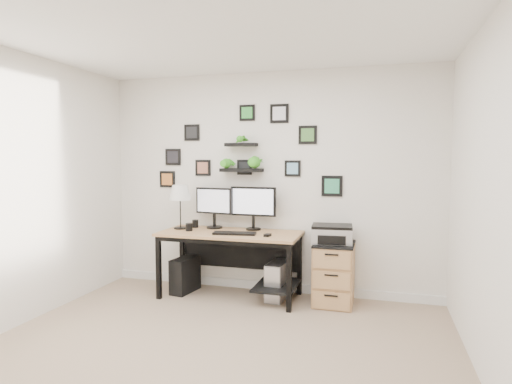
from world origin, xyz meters
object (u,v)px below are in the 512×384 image
(monitor_left, at_px, (214,205))
(file_cabinet, at_px, (334,273))
(monitor_right, at_px, (253,204))
(pc_tower_grey, at_px, (278,281))
(desk, at_px, (234,242))
(pc_tower_black, at_px, (185,275))
(table_lamp, at_px, (180,194))
(mug, at_px, (189,227))
(printer, at_px, (332,234))

(monitor_left, xyz_separation_m, file_cabinet, (1.44, -0.11, -0.70))
(monitor_right, xyz_separation_m, pc_tower_grey, (0.33, -0.15, -0.84))
(desk, distance_m, pc_tower_grey, 0.65)
(pc_tower_black, bearing_deg, pc_tower_grey, 11.48)
(monitor_left, xyz_separation_m, pc_tower_black, (-0.30, -0.18, -0.83))
(pc_tower_grey, bearing_deg, file_cabinet, 2.10)
(table_lamp, bearing_deg, mug, -35.32)
(table_lamp, xyz_separation_m, mug, (0.17, -0.12, -0.38))
(pc_tower_black, height_order, file_cabinet, file_cabinet)
(table_lamp, relative_size, mug, 5.86)
(desk, distance_m, monitor_right, 0.50)
(monitor_left, bearing_deg, monitor_right, 1.93)
(desk, bearing_deg, mug, -170.39)
(desk, xyz_separation_m, pc_tower_black, (-0.61, -0.02, -0.42))
(pc_tower_black, relative_size, printer, 0.90)
(pc_tower_grey, bearing_deg, monitor_left, 170.84)
(table_lamp, relative_size, printer, 1.15)
(printer, bearing_deg, pc_tower_black, -177.21)
(monitor_right, relative_size, printer, 1.20)
(monitor_right, xyz_separation_m, printer, (0.93, -0.12, -0.28))
(monitor_left, distance_m, pc_tower_grey, 1.17)
(mug, height_order, file_cabinet, mug)
(mug, height_order, printer, printer)
(monitor_right, distance_m, file_cabinet, 1.20)
(mug, bearing_deg, monitor_right, 21.29)
(monitor_left, height_order, mug, monitor_left)
(pc_tower_grey, relative_size, file_cabinet, 0.65)
(file_cabinet, bearing_deg, pc_tower_black, -177.52)
(table_lamp, bearing_deg, monitor_left, 20.01)
(table_lamp, distance_m, pc_tower_black, 0.97)
(pc_tower_black, distance_m, file_cabinet, 1.75)
(desk, xyz_separation_m, pc_tower_grey, (0.51, 0.04, -0.42))
(desk, xyz_separation_m, file_cabinet, (1.13, 0.06, -0.29))
(desk, height_order, pc_tower_grey, desk)
(monitor_right, bearing_deg, printer, -7.17)
(table_lamp, distance_m, printer, 1.84)
(monitor_left, relative_size, pc_tower_black, 1.19)
(table_lamp, relative_size, file_cabinet, 0.78)
(monitor_left, relative_size, monitor_right, 0.89)
(desk, relative_size, monitor_right, 2.93)
(pc_tower_grey, bearing_deg, mug, -173.14)
(monitor_left, xyz_separation_m, printer, (1.41, -0.10, -0.27))
(table_lamp, xyz_separation_m, printer, (1.79, 0.04, -0.40))
(desk, distance_m, mug, 0.55)
(monitor_left, bearing_deg, file_cabinet, -4.31)
(pc_tower_grey, xyz_separation_m, file_cabinet, (0.63, 0.02, 0.12))
(monitor_right, height_order, pc_tower_black, monitor_right)
(printer, bearing_deg, monitor_left, 175.94)
(desk, height_order, table_lamp, table_lamp)
(mug, bearing_deg, file_cabinet, 5.06)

